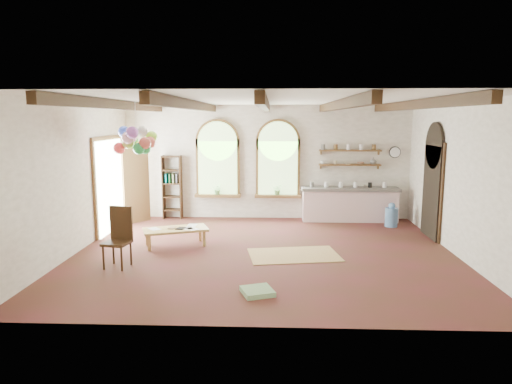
{
  "coord_description": "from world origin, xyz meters",
  "views": [
    {
      "loc": [
        0.19,
        -9.37,
        2.83
      ],
      "look_at": [
        -0.2,
        0.6,
        1.22
      ],
      "focal_mm": 32.0,
      "sensor_mm": 36.0,
      "label": 1
    }
  ],
  "objects_px": {
    "kitchen_counter": "(349,204)",
    "side_chair": "(118,250)",
    "balloon_cluster": "(136,141)",
    "coffee_table": "(176,230)"
  },
  "relations": [
    {
      "from": "kitchen_counter",
      "to": "coffee_table",
      "type": "distance_m",
      "value": 5.1
    },
    {
      "from": "coffee_table",
      "to": "balloon_cluster",
      "type": "height_order",
      "value": "balloon_cluster"
    },
    {
      "from": "side_chair",
      "to": "balloon_cluster",
      "type": "xyz_separation_m",
      "value": [
        -0.11,
        1.84,
        2.0
      ]
    },
    {
      "from": "kitchen_counter",
      "to": "coffee_table",
      "type": "xyz_separation_m",
      "value": [
        -4.3,
        -2.73,
        -0.12
      ]
    },
    {
      "from": "coffee_table",
      "to": "balloon_cluster",
      "type": "bearing_deg",
      "value": 159.84
    },
    {
      "from": "side_chair",
      "to": "balloon_cluster",
      "type": "height_order",
      "value": "balloon_cluster"
    },
    {
      "from": "coffee_table",
      "to": "side_chair",
      "type": "distance_m",
      "value": 1.7
    },
    {
      "from": "kitchen_counter",
      "to": "side_chair",
      "type": "height_order",
      "value": "side_chair"
    },
    {
      "from": "balloon_cluster",
      "to": "side_chair",
      "type": "bearing_deg",
      "value": -86.44
    },
    {
      "from": "coffee_table",
      "to": "side_chair",
      "type": "bearing_deg",
      "value": -117.8
    }
  ]
}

